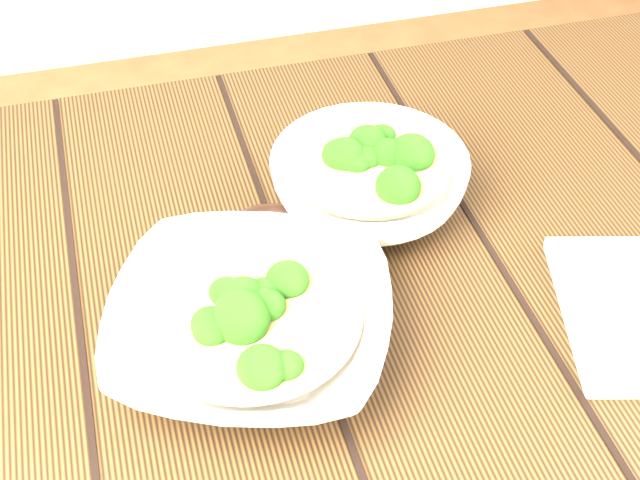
% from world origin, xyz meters
% --- Properties ---
extents(table, '(1.20, 0.80, 0.75)m').
position_xyz_m(table, '(0.00, 0.00, 0.63)').
color(table, '#34220F').
rests_on(table, ground).
extents(soup_bowl_front, '(0.31, 0.31, 0.07)m').
position_xyz_m(soup_bowl_front, '(-0.08, -0.05, 0.78)').
color(soup_bowl_front, silver).
rests_on(soup_bowl_front, table).
extents(soup_bowl_back, '(0.26, 0.26, 0.07)m').
position_xyz_m(soup_bowl_back, '(0.08, 0.11, 0.78)').
color(soup_bowl_back, silver).
rests_on(soup_bowl_back, table).
extents(trivet, '(0.11, 0.11, 0.02)m').
position_xyz_m(trivet, '(-0.03, 0.07, 0.76)').
color(trivet, black).
rests_on(trivet, table).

